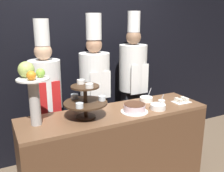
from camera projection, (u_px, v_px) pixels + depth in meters
The scene contains 12 objects.
wall_back at pixel (83, 51), 3.26m from camera, with size 10.00×0.06×2.80m.
buffet_counter at pixel (116, 150), 2.69m from camera, with size 1.98×0.55×0.88m.
tiered_stand at pixel (85, 99), 2.37m from camera, with size 0.42×0.42×0.36m.
fruit_pedestal at pixel (32, 86), 2.18m from camera, with size 0.28×0.28×0.57m.
cake_round at pixel (134, 108), 2.56m from camera, with size 0.28×0.28×0.09m.
cup_white at pixel (162, 102), 2.78m from camera, with size 0.08×0.08×0.05m.
cake_square_tray at pixel (181, 100), 2.86m from camera, with size 0.20×0.14×0.05m.
serving_bowl_near at pixel (158, 107), 2.63m from camera, with size 0.16×0.16×0.16m.
serving_bowl_far at pixel (146, 99), 2.89m from camera, with size 0.15×0.15×0.16m.
chef_left at pixel (46, 96), 2.81m from camera, with size 0.35×0.35×1.81m.
chef_center_left at pixel (95, 86), 3.06m from camera, with size 0.37×0.37×1.87m.
chef_center_right at pixel (133, 80), 3.29m from camera, with size 0.36×0.36×1.90m.
Camera 1 is at (-1.13, -1.86, 1.81)m, focal length 40.00 mm.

